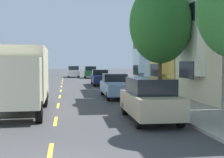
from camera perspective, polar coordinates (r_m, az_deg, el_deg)
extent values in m
plane|color=#38383A|center=(37.23, -9.13, -0.99)|extent=(160.00, 160.00, 0.00)
cube|color=#A39E93|center=(35.84, 2.26, -1.00)|extent=(3.20, 120.00, 0.14)
cube|color=yellow|center=(9.52, -11.20, -13.09)|extent=(0.14, 2.20, 0.01)
cube|color=yellow|center=(14.38, -10.23, -7.53)|extent=(0.14, 2.20, 0.01)
cube|color=yellow|center=(19.32, -9.77, -4.79)|extent=(0.14, 2.20, 0.01)
cube|color=yellow|center=(24.28, -9.50, -3.17)|extent=(0.14, 2.20, 0.01)
cube|color=yellow|center=(29.25, -9.32, -2.10)|extent=(0.14, 2.20, 0.01)
cube|color=yellow|center=(34.23, -9.19, -1.34)|extent=(0.14, 2.20, 0.01)
cube|color=yellow|center=(39.22, -9.09, -0.77)|extent=(0.14, 2.20, 0.01)
cube|color=yellow|center=(44.21, -9.02, -0.33)|extent=(0.14, 2.20, 0.01)
cube|color=yellow|center=(49.20, -8.96, 0.01)|extent=(0.14, 2.20, 0.01)
cube|color=yellow|center=(54.19, -8.92, 0.30)|extent=(0.14, 2.20, 0.01)
cube|color=white|center=(21.11, 14.26, 13.36)|extent=(0.55, 3.22, 9.29)
cube|color=#1E232D|center=(20.66, 13.35, 1.64)|extent=(0.04, 2.45, 1.10)
cube|color=#1E232D|center=(20.88, 13.48, 11.49)|extent=(0.04, 2.45, 1.10)
cube|color=#F9D572|center=(27.88, 8.33, 9.62)|extent=(0.55, 3.22, 8.40)
cube|color=#1E232D|center=(27.63, 7.68, 1.63)|extent=(0.04, 2.45, 1.10)
cube|color=#1E232D|center=(27.73, 7.73, 8.32)|extent=(0.04, 2.45, 1.10)
cube|color=#9EB7CC|center=(36.81, 14.38, 6.49)|extent=(11.94, 7.15, 9.74)
cube|color=#CAE7FE|center=(34.90, 4.81, 7.41)|extent=(0.55, 3.22, 7.59)
cube|color=#1E232D|center=(34.75, 4.31, 1.64)|extent=(0.04, 2.45, 1.10)
cube|color=#1E232D|center=(34.80, 4.33, 6.46)|extent=(0.04, 2.45, 1.10)
cube|color=#1E232D|center=(35.09, 4.35, 11.22)|extent=(0.04, 2.45, 1.10)
cylinder|color=#47331E|center=(20.15, 8.71, 0.28)|extent=(0.23, 0.23, 3.04)
ellipsoid|color=#235B23|center=(20.27, 8.79, 9.95)|extent=(3.91, 3.91, 5.03)
cube|color=beige|center=(18.12, -15.67, 1.14)|extent=(2.50, 5.97, 2.80)
cube|color=beige|center=(14.06, -17.48, -0.65)|extent=(2.34, 1.94, 2.20)
cube|color=black|center=(13.15, -18.06, 1.20)|extent=(2.02, 0.11, 0.97)
cube|color=black|center=(21.10, -14.75, -3.01)|extent=(2.40, 0.20, 0.24)
cylinder|color=black|center=(14.04, -13.11, -5.85)|extent=(0.30, 0.96, 0.96)
cylinder|color=black|center=(20.12, -18.06, -3.22)|extent=(0.30, 0.96, 0.96)
cylinder|color=black|center=(19.91, -12.01, -3.20)|extent=(0.30, 0.96, 0.96)
cylinder|color=black|center=(19.04, -18.56, -3.58)|extent=(0.30, 0.96, 0.96)
cylinder|color=black|center=(18.82, -12.16, -3.56)|extent=(0.30, 0.96, 0.96)
cube|color=#194C28|center=(51.51, -3.96, 1.05)|extent=(2.07, 4.85, 0.90)
cube|color=black|center=(51.49, -3.96, 1.94)|extent=(1.79, 2.83, 0.70)
cylinder|color=black|center=(53.21, -3.12, 0.63)|extent=(0.24, 0.67, 0.66)
cylinder|color=black|center=(53.12, -4.98, 0.62)|extent=(0.24, 0.67, 0.66)
cylinder|color=black|center=(49.95, -2.87, 0.47)|extent=(0.24, 0.67, 0.66)
cylinder|color=black|center=(49.86, -4.85, 0.46)|extent=(0.24, 0.67, 0.66)
cube|color=#333338|center=(52.90, -13.63, 0.87)|extent=(1.87, 4.72, 0.62)
cube|color=black|center=(53.25, -13.60, 1.51)|extent=(1.63, 2.84, 0.55)
cylinder|color=black|center=(51.41, -14.69, 0.45)|extent=(0.23, 0.66, 0.66)
cylinder|color=black|center=(51.25, -12.92, 0.46)|extent=(0.23, 0.66, 0.66)
cylinder|color=black|center=(54.59, -14.29, 0.60)|extent=(0.23, 0.66, 0.66)
cylinder|color=black|center=(54.43, -12.62, 0.62)|extent=(0.23, 0.66, 0.66)
cube|color=#B2B5BA|center=(24.28, -19.65, -1.47)|extent=(1.98, 4.81, 0.90)
cube|color=black|center=(24.23, -19.68, 0.42)|extent=(1.73, 2.79, 0.70)
cylinder|color=black|center=(22.57, -18.24, -2.93)|extent=(0.22, 0.66, 0.66)
cylinder|color=black|center=(25.78, -17.06, -2.17)|extent=(0.22, 0.66, 0.66)
cube|color=#AD1E1E|center=(40.30, -15.17, 0.29)|extent=(2.13, 5.35, 0.80)
cube|color=black|center=(39.12, -15.43, 1.23)|extent=(1.80, 1.63, 0.60)
cylinder|color=black|center=(38.68, -16.84, -0.44)|extent=(0.24, 0.67, 0.66)
cylinder|color=black|center=(38.42, -14.23, -0.42)|extent=(0.24, 0.67, 0.66)
cylinder|color=black|center=(42.23, -16.01, -0.14)|extent=(0.24, 0.67, 0.66)
cylinder|color=black|center=(41.99, -13.61, -0.12)|extent=(0.24, 0.67, 0.66)
cube|color=#7A9EC6|center=(23.22, 0.91, -1.61)|extent=(2.04, 5.32, 0.80)
cube|color=black|center=(24.32, 0.49, 0.26)|extent=(1.77, 1.60, 0.60)
cylinder|color=black|center=(25.17, 2.28, -2.16)|extent=(0.23, 0.66, 0.66)
cylinder|color=black|center=(24.92, -1.75, -2.21)|extent=(0.23, 0.66, 0.66)
cylinder|color=black|center=(21.65, 3.98, -3.03)|extent=(0.23, 0.66, 0.66)
cylinder|color=black|center=(21.36, -0.70, -3.11)|extent=(0.23, 0.66, 0.66)
cube|color=tan|center=(14.29, 6.85, -4.42)|extent=(2.04, 4.83, 0.90)
cube|color=black|center=(14.21, 6.87, -1.22)|extent=(1.77, 2.81, 0.70)
cylinder|color=black|center=(16.14, 8.40, -5.17)|extent=(0.23, 0.66, 0.66)
cylinder|color=black|center=(15.76, 2.31, -5.34)|extent=(0.23, 0.66, 0.66)
cylinder|color=black|center=(13.07, 12.33, -7.17)|extent=(0.23, 0.66, 0.66)
cylinder|color=black|center=(12.60, 4.83, -7.50)|extent=(0.23, 0.66, 0.66)
cube|color=navy|center=(35.70, -2.04, 0.05)|extent=(2.10, 5.34, 0.80)
cube|color=black|center=(36.83, -2.21, 1.23)|extent=(1.79, 1.62, 0.60)
cylinder|color=black|center=(37.60, -0.94, -0.40)|extent=(0.23, 0.66, 0.66)
cylinder|color=black|center=(37.45, -3.65, -0.42)|extent=(0.23, 0.66, 0.66)
cylinder|color=black|center=(34.03, -0.26, -0.78)|extent=(0.23, 0.66, 0.66)
cylinder|color=black|center=(33.86, -3.25, -0.80)|extent=(0.23, 0.66, 0.66)
cube|color=black|center=(59.31, -13.09, 1.11)|extent=(1.87, 4.72, 0.62)
cube|color=black|center=(59.67, -13.07, 1.69)|extent=(1.63, 2.84, 0.55)
cylinder|color=black|center=(57.81, -14.02, 0.74)|extent=(0.23, 0.66, 0.66)
cylinder|color=black|center=(57.66, -12.44, 0.76)|extent=(0.23, 0.66, 0.66)
cylinder|color=black|center=(60.99, -13.70, 0.87)|extent=(0.23, 0.66, 0.66)
cylinder|color=black|center=(60.84, -12.20, 0.88)|extent=(0.23, 0.66, 0.66)
cube|color=silver|center=(54.51, -7.03, 1.15)|extent=(1.95, 4.80, 0.90)
cube|color=black|center=(54.49, -7.03, 1.99)|extent=(1.72, 2.78, 0.70)
cylinder|color=black|center=(56.19, -6.18, 0.75)|extent=(0.22, 0.66, 0.66)
cylinder|color=black|center=(56.15, -7.95, 0.74)|extent=(0.22, 0.66, 0.66)
cylinder|color=black|center=(52.93, -6.04, 0.61)|extent=(0.22, 0.66, 0.66)
cylinder|color=black|center=(52.89, -7.92, 0.59)|extent=(0.22, 0.66, 0.66)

